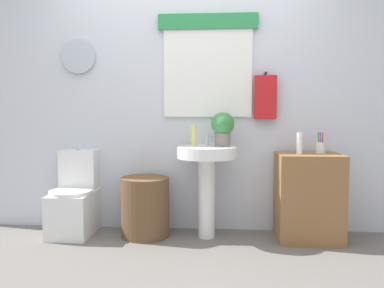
{
  "coord_description": "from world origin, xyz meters",
  "views": [
    {
      "loc": [
        0.32,
        -2.6,
        1.13
      ],
      "look_at": [
        0.08,
        0.8,
        0.85
      ],
      "focal_mm": 36.72,
      "sensor_mm": 36.0,
      "label": 1
    }
  ],
  "objects_px": {
    "lotion_bottle": "(299,143)",
    "toothbrush_cup": "(320,147)",
    "wooden_cabinet": "(308,197)",
    "laundry_hamper": "(145,207)",
    "soap_bottle": "(194,136)",
    "pedestal_sink": "(207,169)",
    "potted_plant": "(223,127)",
    "toilet": "(75,202)"
  },
  "relations": [
    {
      "from": "lotion_bottle",
      "to": "toothbrush_cup",
      "type": "bearing_deg",
      "value": 17.36
    },
    {
      "from": "wooden_cabinet",
      "to": "laundry_hamper",
      "type": "bearing_deg",
      "value": 180.0
    },
    {
      "from": "soap_bottle",
      "to": "toothbrush_cup",
      "type": "bearing_deg",
      "value": -1.56
    },
    {
      "from": "pedestal_sink",
      "to": "toothbrush_cup",
      "type": "relative_size",
      "value": 4.42
    },
    {
      "from": "wooden_cabinet",
      "to": "toothbrush_cup",
      "type": "bearing_deg",
      "value": 11.68
    },
    {
      "from": "pedestal_sink",
      "to": "toothbrush_cup",
      "type": "height_order",
      "value": "toothbrush_cup"
    },
    {
      "from": "laundry_hamper",
      "to": "potted_plant",
      "type": "relative_size",
      "value": 1.77
    },
    {
      "from": "pedestal_sink",
      "to": "lotion_bottle",
      "type": "relative_size",
      "value": 4.41
    },
    {
      "from": "laundry_hamper",
      "to": "toilet",
      "type": "bearing_deg",
      "value": 176.8
    },
    {
      "from": "toothbrush_cup",
      "to": "soap_bottle",
      "type": "bearing_deg",
      "value": 178.44
    },
    {
      "from": "toilet",
      "to": "lotion_bottle",
      "type": "xyz_separation_m",
      "value": [
        2.02,
        -0.08,
        0.56
      ]
    },
    {
      "from": "wooden_cabinet",
      "to": "toilet",
      "type": "bearing_deg",
      "value": 178.99
    },
    {
      "from": "toilet",
      "to": "potted_plant",
      "type": "xyz_separation_m",
      "value": [
        1.36,
        0.02,
        0.69
      ]
    },
    {
      "from": "toilet",
      "to": "pedestal_sink",
      "type": "bearing_deg",
      "value": -1.74
    },
    {
      "from": "soap_bottle",
      "to": "potted_plant",
      "type": "xyz_separation_m",
      "value": [
        0.26,
        0.01,
        0.08
      ]
    },
    {
      "from": "toilet",
      "to": "laundry_hamper",
      "type": "bearing_deg",
      "value": -3.2
    },
    {
      "from": "toilet",
      "to": "potted_plant",
      "type": "distance_m",
      "value": 1.53
    },
    {
      "from": "wooden_cabinet",
      "to": "lotion_bottle",
      "type": "distance_m",
      "value": 0.49
    },
    {
      "from": "laundry_hamper",
      "to": "lotion_bottle",
      "type": "relative_size",
      "value": 2.89
    },
    {
      "from": "pedestal_sink",
      "to": "soap_bottle",
      "type": "xyz_separation_m",
      "value": [
        -0.12,
        0.05,
        0.29
      ]
    },
    {
      "from": "toilet",
      "to": "laundry_hamper",
      "type": "height_order",
      "value": "toilet"
    },
    {
      "from": "laundry_hamper",
      "to": "pedestal_sink",
      "type": "distance_m",
      "value": 0.66
    },
    {
      "from": "laundry_hamper",
      "to": "pedestal_sink",
      "type": "height_order",
      "value": "pedestal_sink"
    },
    {
      "from": "laundry_hamper",
      "to": "potted_plant",
      "type": "xyz_separation_m",
      "value": [
        0.7,
        0.06,
        0.72
      ]
    },
    {
      "from": "toilet",
      "to": "soap_bottle",
      "type": "bearing_deg",
      "value": 0.67
    },
    {
      "from": "lotion_bottle",
      "to": "toothbrush_cup",
      "type": "distance_m",
      "value": 0.2
    },
    {
      "from": "soap_bottle",
      "to": "toothbrush_cup",
      "type": "distance_m",
      "value": 1.11
    },
    {
      "from": "wooden_cabinet",
      "to": "potted_plant",
      "type": "distance_m",
      "value": 0.97
    },
    {
      "from": "pedestal_sink",
      "to": "wooden_cabinet",
      "type": "bearing_deg",
      "value": 0.0
    },
    {
      "from": "laundry_hamper",
      "to": "wooden_cabinet",
      "type": "height_order",
      "value": "wooden_cabinet"
    },
    {
      "from": "laundry_hamper",
      "to": "toothbrush_cup",
      "type": "relative_size",
      "value": 2.89
    },
    {
      "from": "toilet",
      "to": "lotion_bottle",
      "type": "bearing_deg",
      "value": -2.19
    },
    {
      "from": "soap_bottle",
      "to": "potted_plant",
      "type": "bearing_deg",
      "value": 2.2
    },
    {
      "from": "laundry_hamper",
      "to": "wooden_cabinet",
      "type": "distance_m",
      "value": 1.45
    },
    {
      "from": "wooden_cabinet",
      "to": "soap_bottle",
      "type": "distance_m",
      "value": 1.15
    },
    {
      "from": "soap_bottle",
      "to": "laundry_hamper",
      "type": "bearing_deg",
      "value": -173.45
    },
    {
      "from": "laundry_hamper",
      "to": "toothbrush_cup",
      "type": "height_order",
      "value": "toothbrush_cup"
    },
    {
      "from": "potted_plant",
      "to": "laundry_hamper",
      "type": "bearing_deg",
      "value": -175.07
    },
    {
      "from": "soap_bottle",
      "to": "lotion_bottle",
      "type": "bearing_deg",
      "value": -5.6
    },
    {
      "from": "laundry_hamper",
      "to": "wooden_cabinet",
      "type": "xyz_separation_m",
      "value": [
        1.45,
        0.0,
        0.11
      ]
    },
    {
      "from": "toilet",
      "to": "wooden_cabinet",
      "type": "xyz_separation_m",
      "value": [
        2.11,
        -0.04,
        0.09
      ]
    },
    {
      "from": "potted_plant",
      "to": "soap_bottle",
      "type": "bearing_deg",
      "value": -177.8
    }
  ]
}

